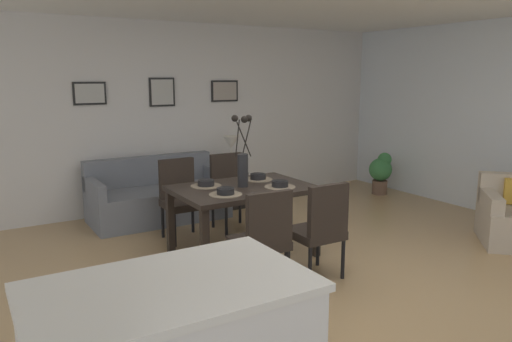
# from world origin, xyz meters

# --- Properties ---
(ground_plane) EXTENTS (9.00, 9.00, 0.00)m
(ground_plane) POSITION_xyz_m (0.00, 0.00, 0.00)
(ground_plane) COLOR tan
(back_wall_panel) EXTENTS (9.00, 0.10, 2.60)m
(back_wall_panel) POSITION_xyz_m (0.00, 3.25, 1.30)
(back_wall_panel) COLOR silver
(back_wall_panel) RESTS_ON ground
(side_window_wall) EXTENTS (0.10, 6.30, 2.60)m
(side_window_wall) POSITION_xyz_m (3.65, 0.40, 1.30)
(side_window_wall) COLOR white
(side_window_wall) RESTS_ON ground
(dining_table) EXTENTS (1.40, 0.96, 0.74)m
(dining_table) POSITION_xyz_m (-0.08, 0.94, 0.65)
(dining_table) COLOR black
(dining_table) RESTS_ON ground
(dining_chair_near_left) EXTENTS (0.46, 0.46, 0.92)m
(dining_chair_near_left) POSITION_xyz_m (-0.38, 0.07, 0.51)
(dining_chair_near_left) COLOR black
(dining_chair_near_left) RESTS_ON ground
(dining_chair_near_right) EXTENTS (0.45, 0.45, 0.92)m
(dining_chair_near_right) POSITION_xyz_m (-0.41, 1.81, 0.51)
(dining_chair_near_right) COLOR black
(dining_chair_near_right) RESTS_ON ground
(dining_chair_far_left) EXTENTS (0.45, 0.45, 0.92)m
(dining_chair_far_left) POSITION_xyz_m (0.22, 0.04, 0.51)
(dining_chair_far_left) COLOR black
(dining_chair_far_left) RESTS_ON ground
(dining_chair_far_right) EXTENTS (0.45, 0.45, 0.92)m
(dining_chair_far_right) POSITION_xyz_m (0.26, 1.86, 0.51)
(dining_chair_far_right) COLOR black
(dining_chair_far_right) RESTS_ON ground
(centerpiece_vase) EXTENTS (0.21, 0.23, 0.73)m
(centerpiece_vase) POSITION_xyz_m (-0.08, 0.94, 1.02)
(centerpiece_vase) COLOR #232326
(centerpiece_vase) RESTS_ON dining_table
(placemat_near_left) EXTENTS (0.32, 0.32, 0.01)m
(placemat_near_left) POSITION_xyz_m (-0.40, 0.73, 0.74)
(placemat_near_left) COLOR #7F705B
(placemat_near_left) RESTS_ON dining_table
(bowl_near_left) EXTENTS (0.17, 0.17, 0.07)m
(bowl_near_left) POSITION_xyz_m (-0.40, 0.73, 0.78)
(bowl_near_left) COLOR black
(bowl_near_left) RESTS_ON dining_table
(placemat_near_right) EXTENTS (0.32, 0.32, 0.01)m
(placemat_near_right) POSITION_xyz_m (-0.40, 1.16, 0.74)
(placemat_near_right) COLOR #7F705B
(placemat_near_right) RESTS_ON dining_table
(bowl_near_right) EXTENTS (0.17, 0.17, 0.07)m
(bowl_near_right) POSITION_xyz_m (-0.40, 1.16, 0.78)
(bowl_near_right) COLOR black
(bowl_near_right) RESTS_ON dining_table
(placemat_far_left) EXTENTS (0.32, 0.32, 0.01)m
(placemat_far_left) POSITION_xyz_m (0.23, 0.73, 0.74)
(placemat_far_left) COLOR #7F705B
(placemat_far_left) RESTS_ON dining_table
(bowl_far_left) EXTENTS (0.17, 0.17, 0.07)m
(bowl_far_left) POSITION_xyz_m (0.23, 0.73, 0.78)
(bowl_far_left) COLOR black
(bowl_far_left) RESTS_ON dining_table
(placemat_far_right) EXTENTS (0.32, 0.32, 0.01)m
(placemat_far_right) POSITION_xyz_m (0.23, 1.16, 0.74)
(placemat_far_right) COLOR #7F705B
(placemat_far_right) RESTS_ON dining_table
(bowl_far_right) EXTENTS (0.17, 0.17, 0.07)m
(bowl_far_right) POSITION_xyz_m (0.23, 1.16, 0.78)
(bowl_far_right) COLOR black
(bowl_far_right) RESTS_ON dining_table
(sofa) EXTENTS (1.74, 0.84, 0.80)m
(sofa) POSITION_xyz_m (-0.37, 2.70, 0.28)
(sofa) COLOR slate
(sofa) RESTS_ON ground
(side_table) EXTENTS (0.36, 0.36, 0.52)m
(side_table) POSITION_xyz_m (0.74, 2.72, 0.26)
(side_table) COLOR black
(side_table) RESTS_ON ground
(table_lamp) EXTENTS (0.22, 0.22, 0.51)m
(table_lamp) POSITION_xyz_m (0.74, 2.72, 0.89)
(table_lamp) COLOR beige
(table_lamp) RESTS_ON side_table
(framed_picture_left) EXTENTS (0.41, 0.03, 0.29)m
(framed_picture_left) POSITION_xyz_m (-1.05, 3.18, 1.64)
(framed_picture_left) COLOR black
(framed_picture_center) EXTENTS (0.36, 0.03, 0.39)m
(framed_picture_center) POSITION_xyz_m (-0.08, 3.18, 1.64)
(framed_picture_center) COLOR black
(framed_picture_right) EXTENTS (0.43, 0.03, 0.31)m
(framed_picture_right) POSITION_xyz_m (0.89, 3.18, 1.64)
(framed_picture_right) COLOR black
(potted_plant) EXTENTS (0.36, 0.36, 0.67)m
(potted_plant) POSITION_xyz_m (3.16, 2.18, 0.37)
(potted_plant) COLOR brown
(potted_plant) RESTS_ON ground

